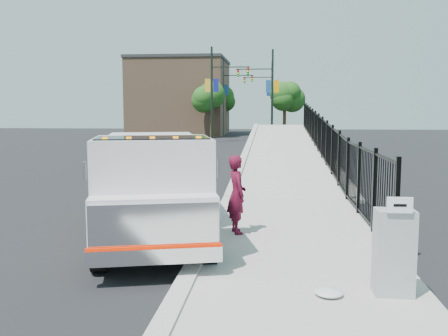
{
  "coord_description": "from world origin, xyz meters",
  "views": [
    {
      "loc": [
        1.35,
        -10.99,
        2.8
      ],
      "look_at": [
        0.06,
        2.0,
        1.25
      ],
      "focal_mm": 40.0,
      "sensor_mm": 36.0,
      "label": 1
    }
  ],
  "objects": [
    {
      "name": "tree_0",
      "position": [
        -4.64,
        37.14,
        3.95
      ],
      "size": [
        2.73,
        2.73,
        5.36
      ],
      "color": "#382314",
      "rests_on": "ground"
    },
    {
      "name": "arrow_sign",
      "position": [
        3.1,
        -4.0,
        1.48
      ],
      "size": [
        0.35,
        0.04,
        0.22
      ],
      "primitive_type": "cube",
      "color": "white",
      "rests_on": "utility_cabinet"
    },
    {
      "name": "light_pole_2",
      "position": [
        -3.72,
        41.7,
        4.36
      ],
      "size": [
        3.77,
        0.22,
        8.0
      ],
      "color": "black",
      "rests_on": "ground"
    },
    {
      "name": "ramp",
      "position": [
        2.12,
        16.0,
        0.0
      ],
      "size": [
        3.95,
        24.06,
        3.19
      ],
      "primitive_type": "cube",
      "rotation": [
        0.06,
        0.0,
        0.0
      ],
      "color": "#9E998E",
      "rests_on": "ground"
    },
    {
      "name": "light_pole_0",
      "position": [
        -3.6,
        31.27,
        4.36
      ],
      "size": [
        3.77,
        0.22,
        8.0
      ],
      "color": "black",
      "rests_on": "ground"
    },
    {
      "name": "iron_fence",
      "position": [
        3.55,
        12.0,
        0.9
      ],
      "size": [
        0.1,
        28.0,
        1.8
      ],
      "primitive_type": "cube",
      "color": "black",
      "rests_on": "ground"
    },
    {
      "name": "light_pole_3",
      "position": [
        0.78,
        45.06,
        4.36
      ],
      "size": [
        3.78,
        0.22,
        8.0
      ],
      "color": "black",
      "rests_on": "ground"
    },
    {
      "name": "light_pole_1",
      "position": [
        0.88,
        33.61,
        4.36
      ],
      "size": [
        3.78,
        0.22,
        8.0
      ],
      "color": "black",
      "rests_on": "ground"
    },
    {
      "name": "debris",
      "position": [
        2.17,
        -3.95,
        0.17
      ],
      "size": [
        0.42,
        0.42,
        0.1
      ],
      "primitive_type": "ellipsoid",
      "color": "silver",
      "rests_on": "sidewalk"
    },
    {
      "name": "utility_cabinet",
      "position": [
        3.1,
        -3.78,
        0.75
      ],
      "size": [
        0.55,
        0.4,
        1.25
      ],
      "primitive_type": "cube",
      "color": "gray",
      "rests_on": "sidewalk"
    },
    {
      "name": "truck",
      "position": [
        -1.3,
        -0.35,
        1.31
      ],
      "size": [
        3.77,
        7.11,
        2.32
      ],
      "rotation": [
        0.0,
        0.0,
        0.25
      ],
      "color": "black",
      "rests_on": "ground"
    },
    {
      "name": "ground",
      "position": [
        0.0,
        0.0,
        0.0
      ],
      "size": [
        120.0,
        120.0,
        0.0
      ],
      "primitive_type": "plane",
      "color": "black",
      "rests_on": "ground"
    },
    {
      "name": "curb",
      "position": [
        0.0,
        -2.0,
        0.08
      ],
      "size": [
        0.3,
        12.0,
        0.16
      ],
      "primitive_type": "cube",
      "color": "#ADAAA3",
      "rests_on": "ground"
    },
    {
      "name": "tree_1",
      "position": [
        2.44,
        41.68,
        3.94
      ],
      "size": [
        2.51,
        2.51,
        5.26
      ],
      "color": "#382314",
      "rests_on": "ground"
    },
    {
      "name": "worker",
      "position": [
        0.57,
        -0.4,
        0.97
      ],
      "size": [
        0.59,
        0.72,
        1.7
      ],
      "primitive_type": "imported",
      "rotation": [
        0.0,
        0.0,
        1.92
      ],
      "color": "#500C20",
      "rests_on": "sidewalk"
    },
    {
      "name": "tree_2",
      "position": [
        -4.52,
        46.56,
        3.94
      ],
      "size": [
        2.6,
        2.6,
        5.3
      ],
      "color": "#382314",
      "rests_on": "ground"
    },
    {
      "name": "sidewalk",
      "position": [
        1.93,
        -2.0,
        0.06
      ],
      "size": [
        3.55,
        12.0,
        0.12
      ],
      "primitive_type": "cube",
      "color": "#9E998E",
      "rests_on": "ground"
    },
    {
      "name": "building",
      "position": [
        -9.0,
        44.0,
        4.0
      ],
      "size": [
        10.0,
        10.0,
        8.0
      ],
      "primitive_type": "cube",
      "color": "#8C664C",
      "rests_on": "ground"
    }
  ]
}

